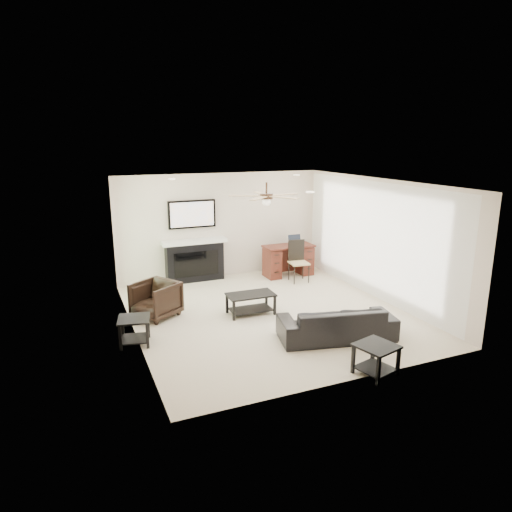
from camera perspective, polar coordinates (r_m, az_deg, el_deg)
The scene contains 10 objects.
room_shell at distance 8.54m, azimuth 2.50°, elevation 3.76°, with size 5.50×5.54×2.52m.
sofa at distance 7.81m, azimuth 10.05°, elevation -8.22°, with size 1.92×0.75×0.56m, color black.
armchair at distance 8.79m, azimuth -12.42°, elevation -5.34°, with size 0.73×0.75×0.68m, color black.
coffee_table at distance 8.77m, azimuth -0.66°, elevation -6.00°, with size 0.90×0.50×0.40m, color black.
end_table_near at distance 6.84m, azimuth 14.72°, elevation -12.42°, with size 0.52×0.52×0.45m, color black.
end_table_left at distance 7.78m, azimuth -14.93°, elevation -9.04°, with size 0.50×0.50×0.45m, color black.
fireplace_unit at distance 10.69m, azimuth -7.72°, elevation 1.81°, with size 1.52×0.34×1.91m, color black.
desk at distance 11.20m, azimuth 4.06°, elevation -0.55°, with size 1.22×0.56×0.76m, color #3C170F.
desk_chair at distance 10.70m, azimuth 5.40°, elevation -0.70°, with size 0.42×0.44×0.97m, color black.
laptop at distance 11.15m, azimuth 5.07°, elevation 1.99°, with size 0.33×0.24×0.23m, color black.
Camera 1 is at (-3.41, -7.51, 3.25)m, focal length 32.00 mm.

